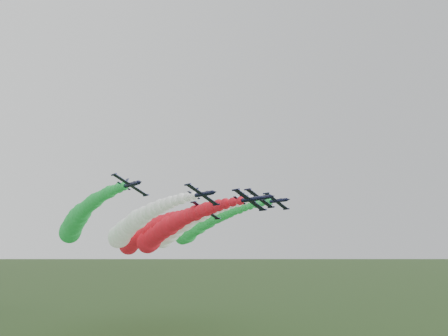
{
  "coord_description": "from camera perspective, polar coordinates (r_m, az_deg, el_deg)",
  "views": [
    {
      "loc": [
        -66.45,
        -78.11,
        25.57
      ],
      "look_at": [
        -4.13,
        4.07,
        44.44
      ],
      "focal_mm": 35.0,
      "sensor_mm": 36.0,
      "label": 1
    }
  ],
  "objects": [
    {
      "name": "jet_inner_left",
      "position": [
        136.01,
        -12.19,
        -7.57
      ],
      "size": [
        14.44,
        68.56,
        13.72
      ],
      "rotation": [
        0.0,
        0.47,
        0.0
      ],
      "color": "black",
      "rests_on": "ground"
    },
    {
      "name": "jet_inner_right",
      "position": [
        144.69,
        -6.0,
        -7.72
      ],
      "size": [
        14.85,
        68.97,
        14.14
      ],
      "rotation": [
        0.0,
        0.47,
        0.0
      ],
      "color": "black",
      "rests_on": "ground"
    },
    {
      "name": "jet_lead",
      "position": [
        133.17,
        -8.0,
        -8.25
      ],
      "size": [
        14.83,
        68.95,
        14.12
      ],
      "rotation": [
        0.0,
        0.47,
        0.0
      ],
      "color": "black",
      "rests_on": "ground"
    },
    {
      "name": "jet_outer_right",
      "position": [
        158.27,
        -3.37,
        -7.69
      ],
      "size": [
        14.33,
        68.45,
        13.61
      ],
      "rotation": [
        0.0,
        0.47,
        0.0
      ],
      "color": "black",
      "rests_on": "ground"
    },
    {
      "name": "jet_trail",
      "position": [
        152.64,
        -10.86,
        -8.66
      ],
      "size": [
        14.83,
        68.95,
        14.12
      ],
      "rotation": [
        0.0,
        0.47,
        0.0
      ],
      "color": "black",
      "rests_on": "ground"
    },
    {
      "name": "jet_outer_left",
      "position": [
        138.37,
        -18.65,
        -6.6
      ],
      "size": [
        14.66,
        68.77,
        13.94
      ],
      "rotation": [
        0.0,
        0.47,
        0.0
      ],
      "color": "black",
      "rests_on": "ground"
    }
  ]
}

